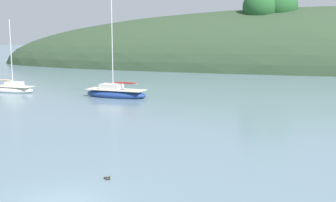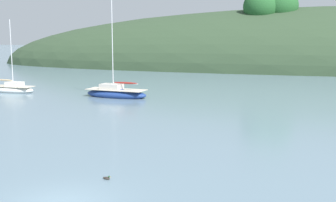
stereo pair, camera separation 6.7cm
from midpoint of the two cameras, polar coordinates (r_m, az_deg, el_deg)
name	(u,v)px [view 1 (the left image)]	position (r m, az deg, el deg)	size (l,w,h in m)	color
sailboat_blue_center	(11,89)	(54.26, -19.81, 1.50)	(5.99, 2.45, 8.60)	white
sailboat_yellow_far	(116,93)	(47.40, -6.89, 1.03)	(7.32, 3.42, 10.51)	navy
duck_trailing	(107,178)	(21.32, -8.01, -9.95)	(0.42, 0.26, 0.24)	#2D2823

